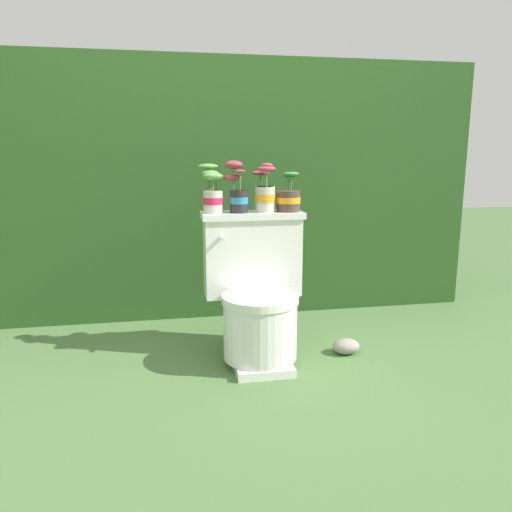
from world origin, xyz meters
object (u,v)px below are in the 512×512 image
potted_plant_left (213,191)px  garden_stone (346,346)px  toilet (256,294)px  potted_plant_middle (265,193)px  potted_plant_midleft (238,193)px  potted_plant_midright (288,198)px

potted_plant_left → garden_stone: bearing=-13.4°
garden_stone → toilet: bearing=175.1°
potted_plant_left → potted_plant_middle: bearing=-1.9°
potted_plant_middle → garden_stone: potted_plant_middle is taller
toilet → potted_plant_midleft: potted_plant_midleft is taller
potted_plant_middle → potted_plant_left: bearing=178.1°
potted_plant_midleft → potted_plant_middle: 0.13m
potted_plant_left → potted_plant_middle: size_ratio=0.99×
potted_plant_left → potted_plant_midright: size_ratio=1.21×
potted_plant_left → potted_plant_midleft: potted_plant_midleft is taller
toilet → potted_plant_midright: 0.50m
potted_plant_midleft → potted_plant_middle: size_ratio=1.05×
potted_plant_middle → garden_stone: size_ratio=1.72×
potted_plant_midleft → garden_stone: 0.94m
potted_plant_midleft → potted_plant_midright: (0.25, 0.00, -0.03)m
garden_stone → potted_plant_left: bearing=166.6°
potted_plant_left → garden_stone: size_ratio=1.70×
potted_plant_left → potted_plant_midright: potted_plant_left is taller
potted_plant_midleft → potted_plant_left: bearing=176.3°
potted_plant_left → potted_plant_middle: 0.25m
potted_plant_left → potted_plant_midleft: bearing=-3.7°
toilet → potted_plant_midright: (0.18, 0.11, 0.45)m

